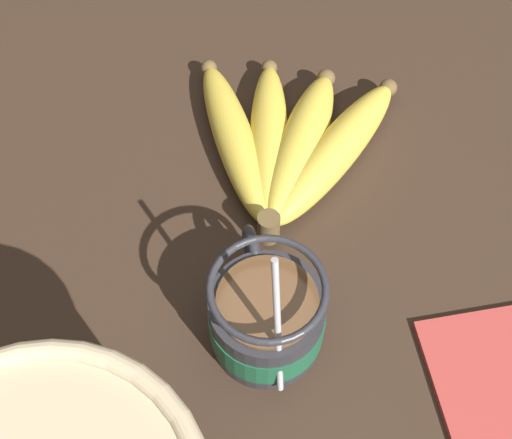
% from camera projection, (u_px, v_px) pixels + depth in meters
% --- Properties ---
extents(table, '(1.14, 1.14, 0.04)m').
position_uv_depth(table, '(215.00, 254.00, 0.66)').
color(table, '#332319').
rests_on(table, ground).
extents(coffee_mug, '(0.13, 0.09, 0.16)m').
position_uv_depth(coffee_mug, '(266.00, 317.00, 0.56)').
color(coffee_mug, '#28282D').
rests_on(coffee_mug, table).
extents(banana_bunch, '(0.23, 0.20, 0.04)m').
position_uv_depth(banana_bunch, '(288.00, 144.00, 0.68)').
color(banana_bunch, brown).
rests_on(banana_bunch, table).
extents(napkin, '(0.14, 0.10, 0.01)m').
position_uv_depth(napkin, '(496.00, 391.00, 0.56)').
color(napkin, '#A33833').
rests_on(napkin, table).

